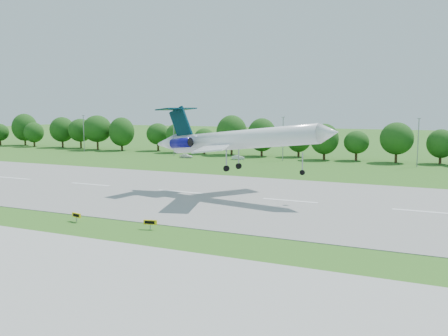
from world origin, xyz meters
TOP-DOWN VIEW (x-y plane):
  - ground at (0.00, 0.00)m, footprint 600.00×600.00m
  - runway at (0.00, 25.00)m, footprint 400.00×45.00m
  - taxiway at (0.00, -18.00)m, footprint 400.00×23.00m
  - tree_line at (0.00, 92.00)m, footprint 288.40×8.40m
  - light_poles at (-2.50, 82.00)m, footprint 175.90×0.25m
  - airliner at (-9.98, 25.22)m, footprint 34.34×24.69m
  - taxi_sign_left at (-20.87, -0.52)m, footprint 1.66×0.56m
  - taxi_sign_centre at (-9.90, 0.08)m, footprint 1.68×0.61m
  - service_vehicle_a at (-32.67, 79.90)m, footprint 3.84×2.54m
  - service_vehicle_b at (-48.34, 77.66)m, footprint 3.87×1.70m

SIDE VIEW (x-z plane):
  - ground at x=0.00m, z-range 0.00..0.00m
  - runway at x=0.00m, z-range 0.00..0.08m
  - taxiway at x=0.00m, z-range 0.00..0.08m
  - service_vehicle_a at x=-32.67m, z-range 0.00..1.20m
  - service_vehicle_b at x=-48.34m, z-range 0.00..1.30m
  - taxi_sign_left at x=-20.87m, z-range 0.28..1.45m
  - taxi_sign_centre at x=-9.90m, z-range 0.28..1.47m
  - tree_line at x=0.00m, z-range 0.99..11.39m
  - light_poles at x=-2.50m, z-range 0.24..12.43m
  - airliner at x=-9.98m, z-range 4.20..14.87m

